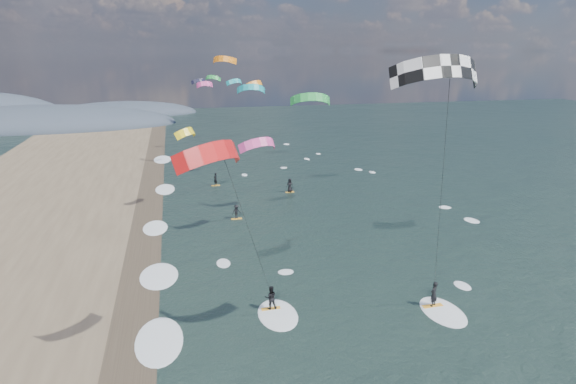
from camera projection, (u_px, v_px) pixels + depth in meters
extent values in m
plane|color=black|center=(358.00, 378.00, 25.69)|extent=(260.00, 260.00, 0.00)
cube|color=#382D23|center=(136.00, 310.00, 32.34)|extent=(3.00, 240.00, 0.00)
ellipsoid|color=#3D4756|center=(33.00, 127.00, 110.06)|extent=(64.00, 24.00, 10.00)
ellipsoid|color=#3D4756|center=(123.00, 114.00, 132.75)|extent=(40.00, 18.00, 7.00)
cube|color=#F5A52B|center=(433.00, 306.00, 32.86)|extent=(1.45, 0.44, 0.06)
imported|color=black|center=(434.00, 294.00, 32.60)|extent=(0.78, 0.71, 1.79)
ellipsoid|color=white|center=(443.00, 312.00, 32.19)|extent=(2.60, 4.20, 0.12)
cylinder|color=black|center=(441.00, 199.00, 27.17)|extent=(0.02, 0.02, 16.49)
cube|color=#F5A52B|center=(271.00, 309.00, 32.51)|extent=(1.30, 0.40, 0.06)
imported|color=black|center=(271.00, 297.00, 32.27)|extent=(0.84, 0.68, 1.65)
ellipsoid|color=white|center=(278.00, 315.00, 31.84)|extent=(2.60, 4.20, 0.12)
cylinder|color=black|center=(250.00, 233.00, 27.41)|extent=(0.02, 0.02, 13.00)
cube|color=#F5A52B|center=(237.00, 219.00, 50.01)|extent=(1.10, 0.35, 0.05)
imported|color=black|center=(236.00, 212.00, 49.79)|extent=(1.09, 0.84, 1.49)
cube|color=#F5A52B|center=(290.00, 192.00, 59.45)|extent=(1.10, 0.35, 0.05)
imported|color=black|center=(290.00, 185.00, 59.20)|extent=(0.97, 0.83, 1.69)
cube|color=#F5A52B|center=(216.00, 185.00, 62.39)|extent=(1.10, 0.35, 0.05)
imported|color=black|center=(215.00, 179.00, 62.15)|extent=(0.69, 0.70, 1.64)
ellipsoid|color=white|center=(153.00, 342.00, 28.88)|extent=(2.40, 5.40, 0.11)
ellipsoid|color=white|center=(156.00, 276.00, 37.27)|extent=(2.40, 5.40, 0.11)
ellipsoid|color=white|center=(159.00, 228.00, 47.54)|extent=(2.40, 5.40, 0.11)
ellipsoid|color=white|center=(161.00, 190.00, 60.60)|extent=(2.40, 5.40, 0.11)
ellipsoid|color=white|center=(162.00, 159.00, 77.40)|extent=(2.40, 5.40, 0.11)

